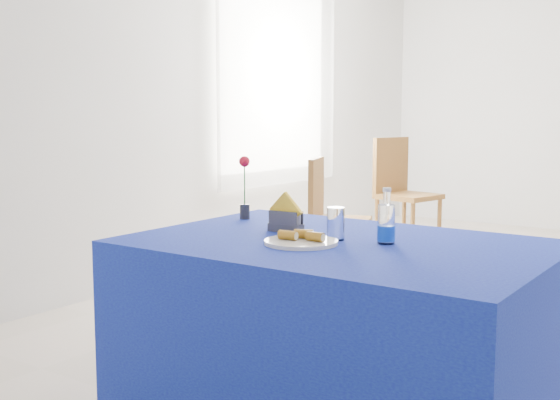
{
  "coord_description": "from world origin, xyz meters",
  "views": [
    {
      "loc": [
        1.22,
        -4.39,
        1.26
      ],
      "look_at": [
        -0.34,
        -2.17,
        0.92
      ],
      "focal_mm": 45.0,
      "sensor_mm": 36.0,
      "label": 1
    }
  ],
  "objects_px": {
    "water_bottle": "(386,225)",
    "chair_win_a": "(330,211)",
    "blue_table": "(338,335)",
    "chair_win_b": "(400,186)",
    "plate": "(301,242)"
  },
  "relations": [
    {
      "from": "plate",
      "to": "blue_table",
      "type": "height_order",
      "value": "plate"
    },
    {
      "from": "blue_table",
      "to": "chair_win_b",
      "type": "xyz_separation_m",
      "value": [
        -1.37,
        3.47,
        0.22
      ]
    },
    {
      "from": "water_bottle",
      "to": "blue_table",
      "type": "bearing_deg",
      "value": -161.09
    },
    {
      "from": "water_bottle",
      "to": "chair_win_a",
      "type": "height_order",
      "value": "water_bottle"
    },
    {
      "from": "blue_table",
      "to": "chair_win_b",
      "type": "height_order",
      "value": "chair_win_b"
    },
    {
      "from": "blue_table",
      "to": "chair_win_a",
      "type": "distance_m",
      "value": 2.47
    },
    {
      "from": "water_bottle",
      "to": "chair_win_b",
      "type": "bearing_deg",
      "value": 114.42
    },
    {
      "from": "blue_table",
      "to": "chair_win_a",
      "type": "bearing_deg",
      "value": 121.77
    },
    {
      "from": "plate",
      "to": "chair_win_b",
      "type": "relative_size",
      "value": 0.27
    },
    {
      "from": "water_bottle",
      "to": "chair_win_b",
      "type": "relative_size",
      "value": 0.21
    },
    {
      "from": "plate",
      "to": "water_bottle",
      "type": "distance_m",
      "value": 0.33
    },
    {
      "from": "blue_table",
      "to": "chair_win_b",
      "type": "bearing_deg",
      "value": 111.61
    },
    {
      "from": "chair_win_a",
      "to": "water_bottle",
      "type": "bearing_deg",
      "value": -164.94
    },
    {
      "from": "blue_table",
      "to": "water_bottle",
      "type": "xyz_separation_m",
      "value": [
        0.17,
        0.06,
        0.45
      ]
    },
    {
      "from": "water_bottle",
      "to": "chair_win_a",
      "type": "distance_m",
      "value": 2.53
    }
  ]
}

